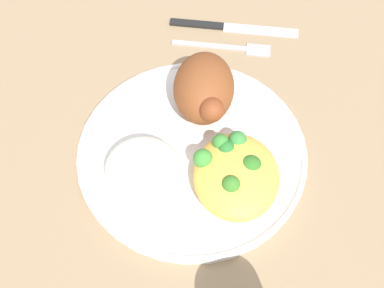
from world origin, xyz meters
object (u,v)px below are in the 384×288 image
(roasted_chicken, at_px, (204,89))
(fork, at_px, (227,47))
(rice_pile, at_px, (142,169))
(plate, at_px, (192,151))
(mac_cheese_with_broccoli, at_px, (235,173))
(knife, at_px, (223,26))

(roasted_chicken, bearing_deg, fork, 166.54)
(rice_pile, bearing_deg, roasted_chicken, 148.96)
(plate, bearing_deg, mac_cheese_with_broccoli, 52.30)
(mac_cheese_with_broccoli, xyz_separation_m, fork, (-0.22, -0.01, -0.03))
(plate, distance_m, knife, 0.23)
(mac_cheese_with_broccoli, relative_size, knife, 0.59)
(roasted_chicken, distance_m, rice_pile, 0.13)
(plate, xyz_separation_m, mac_cheese_with_broccoli, (0.04, 0.05, 0.02))
(mac_cheese_with_broccoli, distance_m, knife, 0.27)
(roasted_chicken, bearing_deg, rice_pile, -31.04)
(plate, distance_m, mac_cheese_with_broccoli, 0.07)
(mac_cheese_with_broccoli, bearing_deg, knife, -175.47)
(mac_cheese_with_broccoli, bearing_deg, plate, -127.70)
(rice_pile, relative_size, mac_cheese_with_broccoli, 0.77)
(plate, height_order, roasted_chicken, roasted_chicken)
(rice_pile, height_order, knife, rice_pile)
(rice_pile, distance_m, fork, 0.24)
(fork, distance_m, knife, 0.04)
(fork, bearing_deg, knife, -169.27)
(plate, relative_size, fork, 1.96)
(plate, xyz_separation_m, roasted_chicken, (-0.06, 0.01, 0.04))
(roasted_chicken, bearing_deg, mac_cheese_with_broccoli, 21.41)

